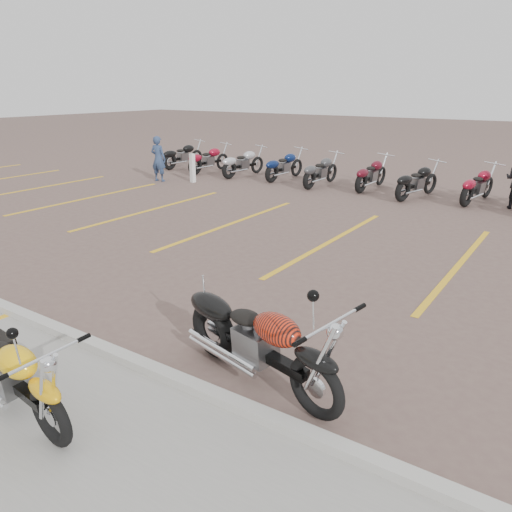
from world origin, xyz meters
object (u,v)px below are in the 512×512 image
Objects in this scene: yellow_cruiser at (11,374)px; flame_cruiser at (257,343)px; bollard at (192,168)px; person_a at (158,159)px.

yellow_cruiser is 0.90× the size of flame_cruiser.
person_a is at bearing -156.58° from bollard.
person_a is (-10.07, 8.70, 0.30)m from flame_cruiser.
flame_cruiser is 2.38× the size of bollard.
flame_cruiser is at bearing 52.64° from yellow_cruiser.
yellow_cruiser is at bearing -57.12° from bollard.
flame_cruiser is 1.50× the size of person_a.
person_a is at bearing 153.06° from flame_cruiser.
bollard reaches higher than yellow_cruiser.
yellow_cruiser is at bearing -119.68° from flame_cruiser.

